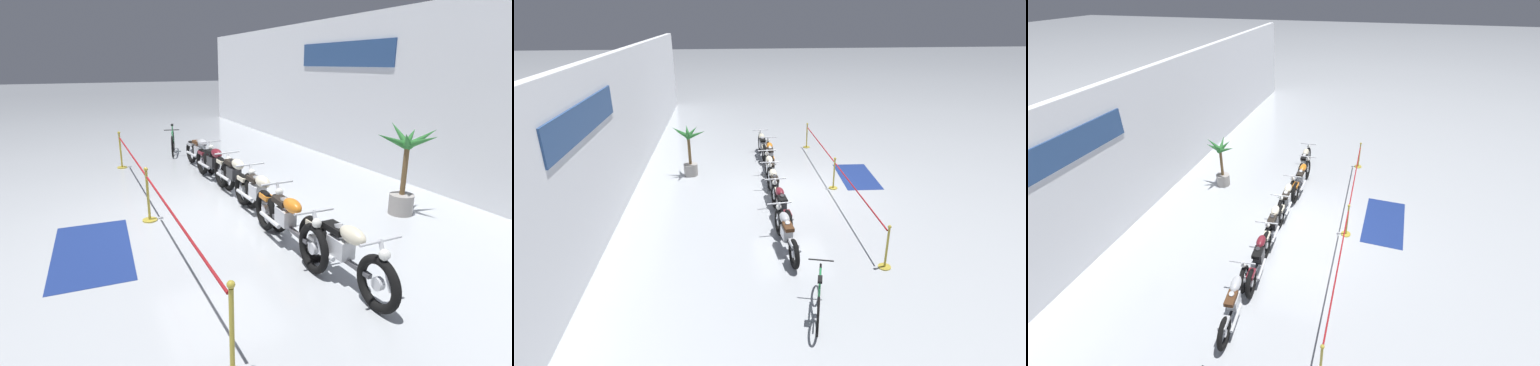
{
  "view_description": "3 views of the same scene",
  "coord_description": "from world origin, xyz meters",
  "views": [
    {
      "loc": [
        7.32,
        -2.41,
        2.89
      ],
      "look_at": [
        1.25,
        0.34,
        0.88
      ],
      "focal_mm": 28.0,
      "sensor_mm": 36.0,
      "label": 1
    },
    {
      "loc": [
        -11.49,
        2.02,
        5.13
      ],
      "look_at": [
        -1.27,
        0.86,
        0.82
      ],
      "focal_mm": 28.0,
      "sensor_mm": 36.0,
      "label": 2
    },
    {
      "loc": [
        -8.06,
        -1.64,
        6.43
      ],
      "look_at": [
        1.27,
        0.89,
        0.69
      ],
      "focal_mm": 24.0,
      "sensor_mm": 36.0,
      "label": 3
    }
  ],
  "objects": [
    {
      "name": "potted_palm_left_of_row",
      "position": [
        1.71,
        3.3,
        0.88
      ],
      "size": [
        1.17,
        1.19,
        1.83
      ],
      "color": "gray",
      "rests_on": "ground"
    },
    {
      "name": "ground_plane",
      "position": [
        0.0,
        0.0,
        0.0
      ],
      "size": [
        120.0,
        120.0,
        0.0
      ],
      "primitive_type": "plane",
      "color": "#B2B7BC"
    },
    {
      "name": "back_wall",
      "position": [
        -0.01,
        5.12,
        2.1
      ],
      "size": [
        28.0,
        0.29,
        4.2
      ],
      "color": "white",
      "rests_on": "ground"
    },
    {
      "name": "motorcycle_cream_3",
      "position": [
        0.7,
        0.64,
        0.46
      ],
      "size": [
        2.23,
        0.62,
        0.92
      ],
      "color": "black",
      "rests_on": "ground"
    },
    {
      "name": "motorcycle_orange_4",
      "position": [
        2.13,
        0.48,
        0.47
      ],
      "size": [
        2.42,
        0.62,
        0.94
      ],
      "color": "black",
      "rests_on": "ground"
    },
    {
      "name": "motorcycle_silver_0",
      "position": [
        -3.43,
        0.73,
        0.45
      ],
      "size": [
        2.14,
        0.62,
        0.91
      ],
      "color": "black",
      "rests_on": "ground"
    },
    {
      "name": "stanchion_mid_right",
      "position": [
        4.39,
        -1.33,
        0.36
      ],
      "size": [
        0.28,
        0.28,
        1.05
      ],
      "color": "gold",
      "rests_on": "ground"
    },
    {
      "name": "bicycle",
      "position": [
        -5.67,
        0.45,
        0.37
      ],
      "size": [
        1.66,
        0.59,
        0.95
      ],
      "color": "black",
      "rests_on": "ground"
    },
    {
      "name": "stanchion_far_left",
      "position": [
        -1.35,
        -1.33,
        0.72
      ],
      "size": [
        8.85,
        0.28,
        1.05
      ],
      "color": "gold",
      "rests_on": "ground"
    },
    {
      "name": "motorcycle_maroon_1",
      "position": [
        -1.97,
        0.64,
        0.46
      ],
      "size": [
        2.35,
        0.62,
        0.93
      ],
      "color": "black",
      "rests_on": "ground"
    },
    {
      "name": "motorcycle_cream_2",
      "position": [
        -0.63,
        0.67,
        0.48
      ],
      "size": [
        2.39,
        0.62,
        0.95
      ],
      "color": "black",
      "rests_on": "ground"
    },
    {
      "name": "motorcycle_cream_5",
      "position": [
        3.39,
        0.64,
        0.46
      ],
      "size": [
        2.12,
        0.62,
        0.94
      ],
      "color": "black",
      "rests_on": "ground"
    },
    {
      "name": "floor_banner",
      "position": [
        0.94,
        -2.41,
        0.0
      ],
      "size": [
        2.45,
        1.31,
        0.01
      ],
      "primitive_type": "cube",
      "rotation": [
        0.0,
        0.0,
        -0.05
      ],
      "color": "navy",
      "rests_on": "ground"
    },
    {
      "name": "stanchion_mid_left",
      "position": [
        0.01,
        -1.33,
        0.36
      ],
      "size": [
        0.28,
        0.28,
        1.05
      ],
      "color": "gold",
      "rests_on": "ground"
    }
  ]
}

